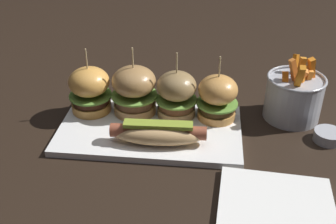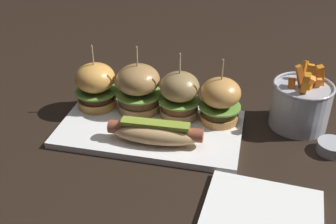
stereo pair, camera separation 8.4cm
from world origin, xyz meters
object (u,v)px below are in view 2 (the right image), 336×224
at_px(platter_main, 151,129).
at_px(sauce_ramekin, 332,147).
at_px(fries_bucket, 301,104).
at_px(side_plate, 261,221).
at_px(slider_center_right, 179,94).
at_px(slider_far_right, 220,100).
at_px(hot_dog, 155,132).
at_px(slider_far_left, 96,85).
at_px(slider_center_left, 138,88).

distance_m(platter_main, sauce_ramekin, 0.37).
bearing_deg(fries_bucket, side_plate, -102.15).
height_order(slider_center_right, slider_far_right, slider_center_right).
relative_size(hot_dog, sauce_ramekin, 3.23).
relative_size(slider_far_left, slider_center_left, 0.96).
distance_m(slider_far_left, slider_center_left, 0.10).
relative_size(hot_dog, slider_far_left, 1.29).
xyz_separation_m(hot_dog, slider_center_left, (-0.07, 0.11, 0.03)).
bearing_deg(slider_center_left, side_plate, -44.29).
bearing_deg(fries_bucket, slider_center_left, -173.89).
height_order(platter_main, hot_dog, hot_dog).
xyz_separation_m(slider_center_left, sauce_ramekin, (0.41, -0.05, -0.06)).
height_order(slider_far_left, slider_far_right, slider_far_left).
bearing_deg(platter_main, hot_dog, -65.17).
height_order(slider_center_right, fries_bucket, slider_center_right).
relative_size(hot_dog, slider_center_right, 1.29).
xyz_separation_m(platter_main, slider_center_left, (-0.04, 0.06, 0.06)).
xyz_separation_m(hot_dog, slider_far_left, (-0.16, 0.11, 0.03)).
height_order(fries_bucket, sauce_ramekin, fries_bucket).
relative_size(slider_center_left, slider_far_right, 1.06).
distance_m(hot_dog, slider_far_right, 0.16).
relative_size(slider_center_right, sauce_ramekin, 2.51).
height_order(slider_far_left, fries_bucket, slider_far_left).
relative_size(platter_main, slider_far_right, 2.66).
xyz_separation_m(slider_far_left, sauce_ramekin, (0.51, -0.05, -0.05)).
height_order(slider_far_left, slider_center_right, same).
xyz_separation_m(hot_dog, fries_bucket, (0.28, 0.15, 0.02)).
height_order(slider_center_right, side_plate, slider_center_right).
bearing_deg(slider_center_right, side_plate, -55.12).
relative_size(slider_center_left, sauce_ramekin, 2.60).
distance_m(platter_main, fries_bucket, 0.32).
relative_size(platter_main, fries_bucket, 2.57).
xyz_separation_m(sauce_ramekin, side_plate, (-0.13, -0.22, -0.01)).
distance_m(slider_far_left, fries_bucket, 0.45).
xyz_separation_m(slider_far_left, side_plate, (0.38, -0.27, -0.06)).
xyz_separation_m(slider_center_left, slider_center_right, (0.09, -0.00, -0.00)).
height_order(slider_far_left, sauce_ramekin, slider_far_left).
distance_m(platter_main, slider_far_right, 0.16).
xyz_separation_m(hot_dog, side_plate, (0.21, -0.16, -0.03)).
height_order(platter_main, fries_bucket, fries_bucket).
xyz_separation_m(platter_main, hot_dog, (0.02, -0.05, 0.03)).
bearing_deg(fries_bucket, slider_center_right, -170.82).
xyz_separation_m(slider_far_left, slider_center_right, (0.19, -0.00, 0.00)).
xyz_separation_m(platter_main, sauce_ramekin, (0.37, 0.01, 0.01)).
height_order(hot_dog, slider_center_left, slider_center_left).
relative_size(slider_far_left, slider_center_right, 1.00).
height_order(hot_dog, slider_center_right, slider_center_right).
bearing_deg(platter_main, slider_far_left, 158.05).
relative_size(slider_far_left, slider_far_right, 1.03).
bearing_deg(slider_far_right, slider_center_left, 178.44).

